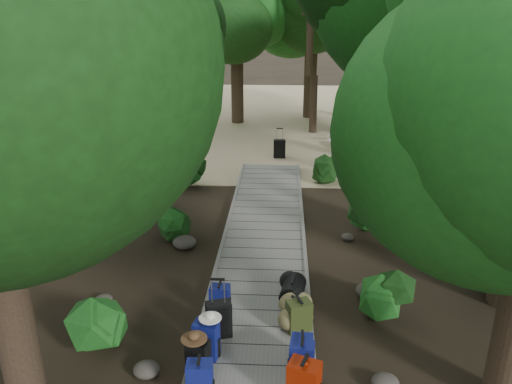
# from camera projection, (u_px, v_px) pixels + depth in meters

# --- Properties ---
(ground) EXTENTS (120.00, 120.00, 0.00)m
(ground) POSITION_uv_depth(u_px,v_px,m) (262.00, 263.00, 11.04)
(ground) COLOR black
(ground) RESTS_ON ground
(sand_beach) EXTENTS (40.00, 22.00, 0.02)m
(sand_beach) POSITION_uv_depth(u_px,v_px,m) (276.00, 116.00, 26.02)
(sand_beach) COLOR tan
(sand_beach) RESTS_ON ground
(boardwalk) EXTENTS (2.00, 12.00, 0.12)m
(boardwalk) POSITION_uv_depth(u_px,v_px,m) (264.00, 241.00, 11.96)
(boardwalk) COLOR slate
(boardwalk) RESTS_ON ground
(backpack_left_a) EXTENTS (0.38, 0.27, 0.68)m
(backpack_left_a) POSITION_uv_depth(u_px,v_px,m) (200.00, 379.00, 6.94)
(backpack_left_a) COLOR navy
(backpack_left_a) RESTS_ON boardwalk
(backpack_left_b) EXTENTS (0.39, 0.32, 0.61)m
(backpack_left_b) POSITION_uv_depth(u_px,v_px,m) (198.00, 355.00, 7.47)
(backpack_left_b) COLOR black
(backpack_left_b) RESTS_ON boardwalk
(backpack_left_c) EXTENTS (0.42, 0.34, 0.70)m
(backpack_left_c) POSITION_uv_depth(u_px,v_px,m) (206.00, 338.00, 7.79)
(backpack_left_c) COLOR navy
(backpack_left_c) RESTS_ON boardwalk
(backpack_left_d) EXTENTS (0.37, 0.28, 0.54)m
(backpack_left_d) POSITION_uv_depth(u_px,v_px,m) (220.00, 297.00, 9.04)
(backpack_left_d) COLOR navy
(backpack_left_d) RESTS_ON boardwalk
(backpack_right_a) EXTENTS (0.50, 0.43, 0.76)m
(backpack_right_a) POSITION_uv_depth(u_px,v_px,m) (304.00, 382.00, 6.84)
(backpack_right_a) COLOR #8F1B00
(backpack_right_a) RESTS_ON boardwalk
(backpack_right_b) EXTENTS (0.39, 0.29, 0.66)m
(backpack_right_b) POSITION_uv_depth(u_px,v_px,m) (302.00, 359.00, 7.35)
(backpack_right_b) COLOR navy
(backpack_right_b) RESTS_ON boardwalk
(backpack_right_c) EXTENTS (0.34, 0.25, 0.57)m
(backpack_right_c) POSITION_uv_depth(u_px,v_px,m) (302.00, 349.00, 7.63)
(backpack_right_c) COLOR navy
(backpack_right_c) RESTS_ON boardwalk
(backpack_right_d) EXTENTS (0.47, 0.41, 0.61)m
(backpack_right_d) POSITION_uv_depth(u_px,v_px,m) (299.00, 314.00, 8.46)
(backpack_right_d) COLOR #333E19
(backpack_right_d) RESTS_ON boardwalk
(duffel_right_khaki) EXTENTS (0.61, 0.70, 0.39)m
(duffel_right_khaki) POSITION_uv_depth(u_px,v_px,m) (296.00, 311.00, 8.75)
(duffel_right_khaki) COLOR olive
(duffel_right_khaki) RESTS_ON boardwalk
(duffel_right_black) EXTENTS (0.53, 0.73, 0.42)m
(duffel_right_black) POSITION_uv_depth(u_px,v_px,m) (293.00, 290.00, 9.38)
(duffel_right_black) COLOR black
(duffel_right_black) RESTS_ON boardwalk
(suitcase_on_boardwalk) EXTENTS (0.46, 0.34, 0.64)m
(suitcase_on_boardwalk) POSITION_uv_depth(u_px,v_px,m) (219.00, 319.00, 8.30)
(suitcase_on_boardwalk) COLOR black
(suitcase_on_boardwalk) RESTS_ON boardwalk
(lone_suitcase_on_sand) EXTENTS (0.45, 0.28, 0.68)m
(lone_suitcase_on_sand) POSITION_uv_depth(u_px,v_px,m) (279.00, 149.00, 18.65)
(lone_suitcase_on_sand) COLOR black
(lone_suitcase_on_sand) RESTS_ON sand_beach
(hat_brown) EXTENTS (0.39, 0.39, 0.12)m
(hat_brown) POSITION_uv_depth(u_px,v_px,m) (194.00, 336.00, 7.32)
(hat_brown) COLOR #51351E
(hat_brown) RESTS_ON backpack_left_b
(hat_white) EXTENTS (0.36, 0.36, 0.12)m
(hat_white) POSITION_uv_depth(u_px,v_px,m) (210.00, 315.00, 7.66)
(hat_white) COLOR silver
(hat_white) RESTS_ON backpack_left_c
(kayak) EXTENTS (0.69, 3.14, 0.31)m
(kayak) POSITION_uv_depth(u_px,v_px,m) (196.00, 135.00, 21.42)
(kayak) COLOR #AD0E18
(kayak) RESTS_ON sand_beach
(sun_lounger) EXTENTS (1.03, 1.87, 0.58)m
(sun_lounger) POSITION_uv_depth(u_px,v_px,m) (339.00, 140.00, 20.11)
(sun_lounger) COLOR silver
(sun_lounger) RESTS_ON sand_beach
(tree_right_c) EXTENTS (5.45, 5.45, 9.44)m
(tree_right_c) POSITION_uv_depth(u_px,v_px,m) (413.00, 36.00, 10.97)
(tree_right_c) COLOR black
(tree_right_c) RESTS_ON ground
(tree_right_d) EXTENTS (5.58, 5.58, 10.23)m
(tree_right_d) POSITION_uv_depth(u_px,v_px,m) (500.00, 16.00, 12.20)
(tree_right_d) COLOR black
(tree_right_d) RESTS_ON ground
(tree_right_e) EXTENTS (4.59, 4.59, 8.25)m
(tree_right_e) POSITION_uv_depth(u_px,v_px,m) (400.00, 46.00, 16.34)
(tree_right_e) COLOR black
(tree_right_e) RESTS_ON ground
(tree_right_f) EXTENTS (4.91, 4.91, 8.77)m
(tree_right_f) POSITION_uv_depth(u_px,v_px,m) (455.00, 35.00, 18.29)
(tree_right_f) COLOR black
(tree_right_f) RESTS_ON ground
(tree_left_c) EXTENTS (4.21, 4.21, 7.31)m
(tree_left_c) POSITION_uv_depth(u_px,v_px,m) (136.00, 74.00, 13.19)
(tree_left_c) COLOR black
(tree_left_c) RESTS_ON ground
(tree_back_a) EXTENTS (4.93, 4.93, 8.53)m
(tree_back_a) POSITION_uv_depth(u_px,v_px,m) (237.00, 32.00, 23.14)
(tree_back_a) COLOR black
(tree_back_a) RESTS_ON ground
(tree_back_b) EXTENTS (5.03, 5.03, 8.98)m
(tree_back_b) POSITION_uv_depth(u_px,v_px,m) (312.00, 26.00, 24.24)
(tree_back_b) COLOR black
(tree_back_b) RESTS_ON ground
(tree_back_c) EXTENTS (4.58, 4.58, 8.25)m
(tree_back_c) POSITION_uv_depth(u_px,v_px,m) (377.00, 35.00, 23.51)
(tree_back_c) COLOR black
(tree_back_c) RESTS_ON ground
(tree_back_d) EXTENTS (4.90, 4.90, 8.16)m
(tree_back_d) POSITION_uv_depth(u_px,v_px,m) (153.00, 35.00, 23.93)
(tree_back_d) COLOR black
(tree_back_d) RESTS_ON ground
(palm_right_a) EXTENTS (4.41, 4.41, 7.51)m
(palm_right_a) POSITION_uv_depth(u_px,v_px,m) (386.00, 63.00, 15.11)
(palm_right_a) COLOR #10380F
(palm_right_a) RESTS_ON ground
(palm_right_b) EXTENTS (4.65, 4.65, 8.98)m
(palm_right_b) POSITION_uv_depth(u_px,v_px,m) (396.00, 30.00, 19.51)
(palm_right_b) COLOR #10380F
(palm_right_b) RESTS_ON ground
(palm_right_c) EXTENTS (4.71, 4.71, 7.49)m
(palm_right_c) POSITION_uv_depth(u_px,v_px,m) (322.00, 46.00, 21.54)
(palm_right_c) COLOR #10380F
(palm_right_c) RESTS_ON ground
(palm_left_a) EXTENTS (3.85, 3.85, 6.12)m
(palm_left_a) POSITION_uv_depth(u_px,v_px,m) (144.00, 83.00, 15.95)
(palm_left_a) COLOR #10380F
(palm_left_a) RESTS_ON ground
(rock_left_a) EXTENTS (0.42, 0.38, 0.23)m
(rock_left_a) POSITION_uv_depth(u_px,v_px,m) (147.00, 370.00, 7.63)
(rock_left_a) COLOR #4C473F
(rock_left_a) RESTS_ON ground
(rock_left_b) EXTENTS (0.34, 0.30, 0.18)m
(rock_left_b) POSITION_uv_depth(u_px,v_px,m) (104.00, 299.00, 9.50)
(rock_left_b) COLOR #4C473F
(rock_left_b) RESTS_ON ground
(rock_left_c) EXTENTS (0.56, 0.50, 0.31)m
(rock_left_c) POSITION_uv_depth(u_px,v_px,m) (184.00, 242.00, 11.68)
(rock_left_c) COLOR #4C473F
(rock_left_c) RESTS_ON ground
(rock_left_d) EXTENTS (0.27, 0.24, 0.15)m
(rock_left_d) POSITION_uv_depth(u_px,v_px,m) (173.00, 211.00, 13.71)
(rock_left_d) COLOR #4C473F
(rock_left_d) RESTS_ON ground
(rock_right_a) EXTENTS (0.41, 0.37, 0.23)m
(rock_right_a) POSITION_uv_depth(u_px,v_px,m) (385.00, 382.00, 7.37)
(rock_right_a) COLOR #4C473F
(rock_right_a) RESTS_ON ground
(rock_right_b) EXTENTS (0.54, 0.49, 0.30)m
(rock_right_b) POSITION_uv_depth(u_px,v_px,m) (369.00, 291.00, 9.68)
(rock_right_b) COLOR #4C473F
(rock_right_b) RESTS_ON ground
(rock_right_c) EXTENTS (0.30, 0.27, 0.17)m
(rock_right_c) POSITION_uv_depth(u_px,v_px,m) (348.00, 237.00, 12.11)
(rock_right_c) COLOR #4C473F
(rock_right_c) RESTS_ON ground
(shrub_left_a) EXTENTS (1.06, 1.06, 0.96)m
(shrub_left_a) POSITION_uv_depth(u_px,v_px,m) (98.00, 326.00, 8.06)
(shrub_left_a) COLOR #174D17
(shrub_left_a) RESTS_ON ground
(shrub_left_b) EXTENTS (0.88, 0.88, 0.79)m
(shrub_left_b) POSITION_uv_depth(u_px,v_px,m) (170.00, 227.00, 11.91)
(shrub_left_b) COLOR #174D17
(shrub_left_b) RESTS_ON ground
(shrub_left_c) EXTENTS (1.18, 1.18, 1.06)m
(shrub_left_c) POSITION_uv_depth(u_px,v_px,m) (189.00, 172.00, 15.51)
(shrub_left_c) COLOR #174D17
(shrub_left_c) RESTS_ON ground
(shrub_right_a) EXTENTS (1.05, 1.05, 0.95)m
(shrub_right_a) POSITION_uv_depth(u_px,v_px,m) (386.00, 299.00, 8.82)
(shrub_right_a) COLOR #174D17
(shrub_right_a) RESTS_ON ground
(shrub_right_b) EXTENTS (1.15, 1.15, 1.04)m
(shrub_right_b) POSITION_uv_depth(u_px,v_px,m) (365.00, 215.00, 12.26)
(shrub_right_b) COLOR #174D17
(shrub_right_b) RESTS_ON ground
(shrub_right_c) EXTENTS (0.96, 0.96, 0.87)m
(shrub_right_c) POSITION_uv_depth(u_px,v_px,m) (328.00, 170.00, 16.01)
(shrub_right_c) COLOR #174D17
(shrub_right_c) RESTS_ON ground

